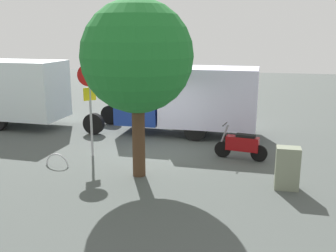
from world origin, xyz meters
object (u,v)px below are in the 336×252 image
stop_sign (90,96)px  utility_cabinet (287,168)px  bike_rack_hoop (57,166)px  motorcycle (242,145)px  box_truck_near (186,97)px  street_tree (137,57)px

stop_sign → utility_cabinet: bearing=166.0°
utility_cabinet → bike_rack_hoop: size_ratio=1.41×
stop_sign → motorcycle: bearing=-171.6°
motorcycle → utility_cabinet: (-1.29, 2.34, 0.08)m
box_truck_near → motorcycle: size_ratio=4.01×
stop_sign → street_tree: (-2.11, 1.44, 1.40)m
motorcycle → stop_sign: bearing=18.4°
motorcycle → street_tree: street_tree is taller
motorcycle → utility_cabinet: motorcycle is taller
motorcycle → bike_rack_hoop: size_ratio=2.12×
stop_sign → bike_rack_hoop: (0.73, 1.18, -2.15)m
stop_sign → utility_cabinet: (-6.40, 1.59, -1.55)m
motorcycle → stop_sign: size_ratio=0.56×
utility_cabinet → stop_sign: bearing=-14.0°
box_truck_near → utility_cabinet: (-3.70, 5.32, -0.98)m
box_truck_near → utility_cabinet: size_ratio=6.03×
box_truck_near → stop_sign: 4.64m
box_truck_near → bike_rack_hoop: 6.20m
motorcycle → bike_rack_hoop: bearing=28.4°
motorcycle → box_truck_near: bearing=-40.9°
box_truck_near → utility_cabinet: bearing=126.5°
stop_sign → bike_rack_hoop: stop_sign is taller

